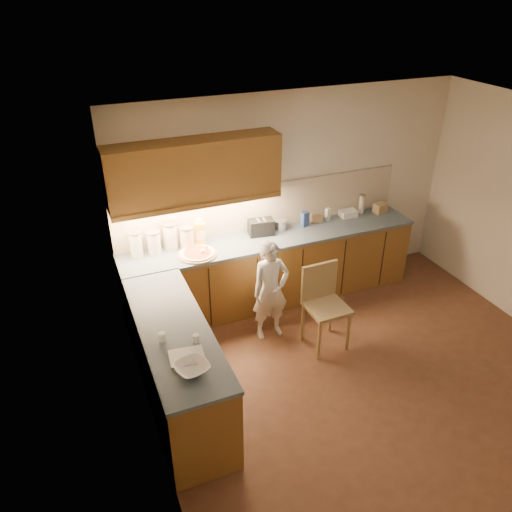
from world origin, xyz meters
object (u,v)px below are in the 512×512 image
Objects in this scene: pizza_on_board at (198,254)px; oil_jug at (200,233)px; toaster at (261,227)px; child at (271,290)px; wooden_chair at (323,300)px.

oil_jug is (0.10, 0.21, 0.14)m from pizza_on_board.
toaster reaches higher than pizza_on_board.
oil_jug is at bearing 124.80° from child.
child is at bearing 143.96° from wooden_chair.
pizza_on_board reaches higher than wooden_chair.
toaster is at bearing 73.69° from child.
oil_jug is 1.06× the size of toaster.
pizza_on_board is at bearing -159.01° from toaster.
pizza_on_board is 1.38× the size of toaster.
oil_jug reaches higher than toaster.
pizza_on_board is 0.27m from oil_jug.
child is 0.90m from toaster.
oil_jug is at bearing 132.00° from wooden_chair.
wooden_chair is 1.63m from oil_jug.
oil_jug reaches higher than wooden_chair.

